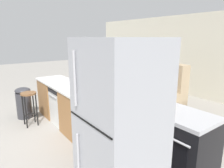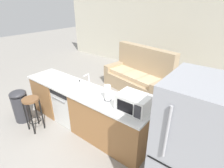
{
  "view_description": "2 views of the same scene",
  "coord_description": "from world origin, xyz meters",
  "views": [
    {
      "loc": [
        3.74,
        -1.68,
        1.89
      ],
      "look_at": [
        0.4,
        0.78,
        0.91
      ],
      "focal_mm": 32.0,
      "sensor_mm": 36.0,
      "label": 1
    },
    {
      "loc": [
        2.47,
        -2.03,
        2.48
      ],
      "look_at": [
        0.34,
        0.7,
        0.81
      ],
      "focal_mm": 28.0,
      "sensor_mm": 36.0,
      "label": 2
    }
  ],
  "objects": [
    {
      "name": "ground_plane",
      "position": [
        0.0,
        0.0,
        0.0
      ],
      "size": [
        24.0,
        24.0,
        0.0
      ],
      "primitive_type": "plane",
      "color": "gray"
    },
    {
      "name": "wall_back",
      "position": [
        0.3,
        4.2,
        1.3
      ],
      "size": [
        10.0,
        0.06,
        2.6
      ],
      "color": "beige",
      "rests_on": "ground_plane"
    },
    {
      "name": "kitchen_counter",
      "position": [
        0.24,
        0.0,
        0.42
      ],
      "size": [
        2.94,
        0.66,
        0.9
      ],
      "color": "#9E6B3D",
      "rests_on": "ground_plane"
    },
    {
      "name": "dishwasher",
      "position": [
        -0.25,
        -0.0,
        0.42
      ],
      "size": [
        0.58,
        0.61,
        0.84
      ],
      "color": "silver",
      "rests_on": "ground_plane"
    },
    {
      "name": "stove_range",
      "position": [
        2.35,
        0.55,
        0.45
      ],
      "size": [
        0.76,
        0.68,
        0.9
      ],
      "color": "black",
      "rests_on": "ground_plane"
    },
    {
      "name": "refrigerator",
      "position": [
        2.35,
        -0.55,
        0.95
      ],
      "size": [
        0.72,
        0.73,
        1.89
      ],
      "color": "#A8AAB2",
      "rests_on": "ground_plane"
    },
    {
      "name": "microwave",
      "position": [
        1.32,
        -0.0,
        1.04
      ],
      "size": [
        0.5,
        0.37,
        0.28
      ],
      "color": "white",
      "rests_on": "kitchen_counter"
    },
    {
      "name": "sink_faucet",
      "position": [
        0.2,
        0.13,
        1.03
      ],
      "size": [
        0.07,
        0.18,
        0.3
      ],
      "color": "silver",
      "rests_on": "kitchen_counter"
    },
    {
      "name": "paper_towel_roll",
      "position": [
        0.79,
        0.0,
        1.04
      ],
      "size": [
        0.14,
        0.14,
        0.28
      ],
      "color": "#4C4C51",
      "rests_on": "kitchen_counter"
    },
    {
      "name": "soap_bottle",
      "position": [
        0.07,
        0.02,
        0.97
      ],
      "size": [
        0.06,
        0.06,
        0.18
      ],
      "color": "silver",
      "rests_on": "kitchen_counter"
    },
    {
      "name": "kettle",
      "position": [
        2.18,
        0.42,
        0.99
      ],
      "size": [
        0.21,
        0.17,
        0.19
      ],
      "color": "silver",
      "rests_on": "stove_range"
    },
    {
      "name": "bar_stool",
      "position": [
        -0.6,
        -0.69,
        0.54
      ],
      "size": [
        0.32,
        0.32,
        0.74
      ],
      "color": "brown",
      "rests_on": "ground_plane"
    },
    {
      "name": "trash_bin",
      "position": [
        -1.13,
        -0.69,
        0.38
      ],
      "size": [
        0.35,
        0.35,
        0.74
      ],
      "color": "#333338",
      "rests_on": "ground_plane"
    },
    {
      "name": "couch",
      "position": [
        0.16,
        2.27,
        0.39
      ],
      "size": [
        2.14,
        1.28,
        1.27
      ],
      "color": "tan",
      "rests_on": "ground_plane"
    }
  ]
}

